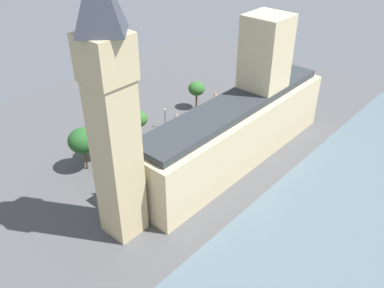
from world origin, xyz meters
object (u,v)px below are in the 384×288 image
(car_silver_by_river_gate, at_px, (148,156))
(plane_tree_leading, at_px, (196,89))
(pedestrian_under_trees, at_px, (167,166))
(clock_tower, at_px, (111,108))
(plane_tree_far_end, at_px, (98,135))
(parliament_building, at_px, (240,122))
(car_black_near_tower, at_px, (120,176))
(car_dark_green_corner, at_px, (209,124))
(plane_tree_midblock, at_px, (138,119))
(double_decker_bus_trailing, at_px, (231,107))
(double_decker_bus_opposite_hall, at_px, (179,139))
(plane_tree_kerbside, at_px, (83,141))
(street_lamp_slot_10, at_px, (165,114))

(car_silver_by_river_gate, height_order, plane_tree_leading, plane_tree_leading)
(car_silver_by_river_gate, height_order, pedestrian_under_trees, car_silver_by_river_gate)
(clock_tower, bearing_deg, plane_tree_far_end, -27.38)
(parliament_building, height_order, clock_tower, clock_tower)
(parliament_building, distance_m, car_black_near_tower, 31.25)
(car_black_near_tower, height_order, plane_tree_leading, plane_tree_leading)
(car_black_near_tower, bearing_deg, car_dark_green_corner, 96.60)
(car_black_near_tower, height_order, pedestrian_under_trees, car_black_near_tower)
(car_silver_by_river_gate, bearing_deg, clock_tower, -52.52)
(parliament_building, height_order, plane_tree_midblock, parliament_building)
(double_decker_bus_trailing, relative_size, pedestrian_under_trees, 6.72)
(car_dark_green_corner, height_order, double_decker_bus_opposite_hall, double_decker_bus_opposite_hall)
(plane_tree_midblock, relative_size, plane_tree_kerbside, 0.78)
(car_dark_green_corner, distance_m, pedestrian_under_trees, 23.00)
(plane_tree_leading, bearing_deg, car_black_near_tower, 105.04)
(double_decker_bus_trailing, relative_size, double_decker_bus_opposite_hall, 1.01)
(plane_tree_leading, bearing_deg, double_decker_bus_opposite_hall, 119.99)
(parliament_building, height_order, double_decker_bus_trailing, parliament_building)
(plane_tree_kerbside, height_order, plane_tree_far_end, plane_tree_kerbside)
(car_silver_by_river_gate, bearing_deg, double_decker_bus_trailing, 89.55)
(car_silver_by_river_gate, bearing_deg, car_dark_green_corner, 88.95)
(parliament_building, bearing_deg, car_black_near_tower, 61.51)
(clock_tower, bearing_deg, double_decker_bus_trailing, -75.84)
(car_dark_green_corner, xyz_separation_m, car_black_near_tower, (-0.05, 32.55, 0.00))
(clock_tower, height_order, car_black_near_tower, clock_tower)
(double_decker_bus_opposite_hall, bearing_deg, parliament_building, 29.69)
(plane_tree_kerbside, bearing_deg, plane_tree_midblock, -88.53)
(plane_tree_far_end, bearing_deg, plane_tree_leading, -90.05)
(clock_tower, height_order, plane_tree_far_end, clock_tower)
(plane_tree_midblock, bearing_deg, street_lamp_slot_10, -94.55)
(pedestrian_under_trees, xyz_separation_m, street_lamp_slot_10, (14.25, -13.67, 3.55))
(clock_tower, xyz_separation_m, street_lamp_slot_10, (22.16, -33.72, -22.54))
(pedestrian_under_trees, bearing_deg, plane_tree_leading, -61.63)
(pedestrian_under_trees, relative_size, plane_tree_leading, 0.18)
(double_decker_bus_opposite_hall, xyz_separation_m, plane_tree_leading, (11.38, -19.72, 3.80))
(pedestrian_under_trees, xyz_separation_m, plane_tree_midblock, (14.97, -4.58, 5.57))
(clock_tower, distance_m, double_decker_bus_trailing, 59.05)
(pedestrian_under_trees, relative_size, plane_tree_kerbside, 0.15)
(parliament_building, distance_m, car_dark_green_corner, 17.87)
(plane_tree_kerbside, xyz_separation_m, street_lamp_slot_10, (-0.28, -26.43, -3.62))
(plane_tree_kerbside, xyz_separation_m, plane_tree_far_end, (1.25, -4.98, -1.20))
(plane_tree_kerbside, bearing_deg, street_lamp_slot_10, -90.61)
(parliament_building, relative_size, plane_tree_midblock, 7.09)
(car_silver_by_river_gate, xyz_separation_m, plane_tree_kerbside, (8.17, 12.35, 6.99))
(car_black_near_tower, distance_m, plane_tree_midblock, 18.45)
(parliament_building, bearing_deg, plane_tree_midblock, 25.87)
(car_silver_by_river_gate, xyz_separation_m, street_lamp_slot_10, (7.89, -14.08, 3.37))
(plane_tree_midblock, bearing_deg, car_dark_green_corner, -118.39)
(plane_tree_kerbside, height_order, plane_tree_leading, plane_tree_kerbside)
(double_decker_bus_opposite_hall, distance_m, plane_tree_far_end, 20.63)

